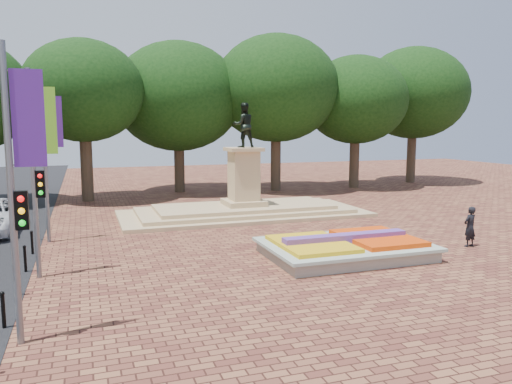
# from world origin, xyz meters

# --- Properties ---
(ground) EXTENTS (90.00, 90.00, 0.00)m
(ground) POSITION_xyz_m (0.00, 0.00, 0.00)
(ground) COLOR brown
(ground) RESTS_ON ground
(flower_bed) EXTENTS (6.30, 4.30, 0.91)m
(flower_bed) POSITION_xyz_m (1.03, -2.00, 0.38)
(flower_bed) COLOR gray
(flower_bed) RESTS_ON ground
(monument) EXTENTS (14.00, 6.00, 6.40)m
(monument) POSITION_xyz_m (0.00, 8.00, 0.88)
(monument) COLOR tan
(monument) RESTS_ON ground
(tree_row_back) EXTENTS (44.80, 8.80, 10.43)m
(tree_row_back) POSITION_xyz_m (2.33, 18.00, 6.67)
(tree_row_back) COLOR #392C1F
(tree_row_back) RESTS_ON ground
(banner_poles) EXTENTS (0.88, 11.17, 7.00)m
(banner_poles) POSITION_xyz_m (-10.08, -1.31, 3.88)
(banner_poles) COLOR slate
(banner_poles) RESTS_ON ground
(bollard_row) EXTENTS (0.12, 13.12, 0.98)m
(bollard_row) POSITION_xyz_m (-10.70, -1.50, 0.53)
(bollard_row) COLOR black
(bollard_row) RESTS_ON ground
(pedestrian) EXTENTS (0.70, 0.53, 1.73)m
(pedestrian) POSITION_xyz_m (6.82, -2.28, 0.87)
(pedestrian) COLOR black
(pedestrian) RESTS_ON ground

